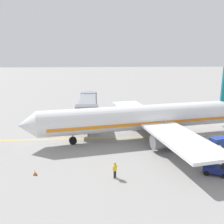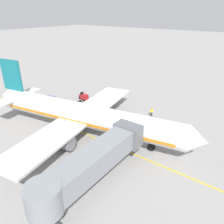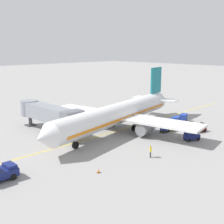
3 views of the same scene
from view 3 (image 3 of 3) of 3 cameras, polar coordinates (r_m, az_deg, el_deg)
name	(u,v)px [view 3 (image 3 of 3)]	position (r m, az deg, el deg)	size (l,w,h in m)	color
ground_plane	(110,133)	(51.56, -0.45, -4.11)	(400.00, 400.00, 0.00)	gray
gate_lead_in_line	(110,133)	(51.56, -0.45, -4.10)	(0.24, 80.00, 0.01)	gold
parked_airliner	(118,114)	(51.88, 1.22, -0.36)	(30.45, 37.20, 10.63)	white
jet_bridge	(48,113)	(52.34, -12.43, -0.24)	(16.14, 3.50, 4.98)	gray
baggage_tug_lead	(170,127)	(53.64, 11.36, -2.91)	(2.04, 2.77, 1.62)	gold
baggage_tug_trailing	(199,128)	(54.25, 16.70, -3.02)	(1.85, 2.73, 1.62)	#B21E1E
baggage_tug_spare	(191,136)	(49.01, 15.31, -4.59)	(2.11, 2.77, 1.62)	navy
baggage_cart_front	(165,126)	(52.96, 10.36, -2.80)	(1.94, 2.97, 1.58)	#4C4C51
baggage_cart_second_in_train	(169,123)	(55.69, 11.21, -2.07)	(1.94, 2.97, 1.58)	#4C4C51
baggage_cart_third_in_train	(176,120)	(58.17, 12.44, -1.50)	(1.94, 2.97, 1.58)	#4C4C51
baggage_cart_tail_end	(183,117)	(60.76, 13.83, -0.98)	(1.94, 2.97, 1.58)	#4C4C51
ground_crew_wing_walker	(143,124)	(53.86, 6.19, -2.40)	(0.69, 0.39, 1.69)	#232328
ground_crew_loader	(151,151)	(40.45, 7.57, -7.55)	(0.56, 0.59, 1.69)	#232328
safety_cone_nose_left	(98,171)	(35.71, -2.70, -11.40)	(0.36, 0.36, 0.59)	black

